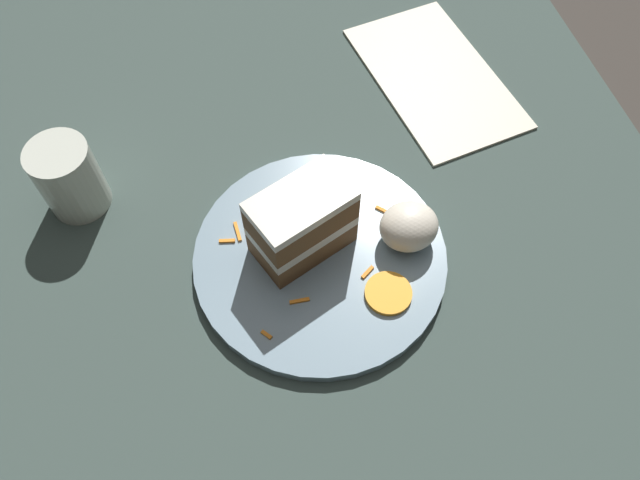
{
  "coord_description": "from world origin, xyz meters",
  "views": [
    {
      "loc": [
        0.03,
        0.38,
        0.66
      ],
      "look_at": [
        -0.05,
        0.04,
        0.07
      ],
      "focal_mm": 35.0,
      "sensor_mm": 36.0,
      "label": 1
    }
  ],
  "objects_px": {
    "cake_slice": "(302,223)",
    "cream_dollop": "(409,226)",
    "orange_garnish": "(388,293)",
    "plate": "(320,258)",
    "drinking_glass": "(71,181)",
    "menu_card": "(435,77)"
  },
  "relations": [
    {
      "from": "cake_slice",
      "to": "orange_garnish",
      "type": "height_order",
      "value": "cake_slice"
    },
    {
      "from": "cake_slice",
      "to": "drinking_glass",
      "type": "distance_m",
      "value": 0.28
    },
    {
      "from": "cream_dollop",
      "to": "orange_garnish",
      "type": "bearing_deg",
      "value": 56.32
    },
    {
      "from": "drinking_glass",
      "to": "orange_garnish",
      "type": "bearing_deg",
      "value": 145.36
    },
    {
      "from": "cake_slice",
      "to": "orange_garnish",
      "type": "relative_size",
      "value": 2.38
    },
    {
      "from": "cream_dollop",
      "to": "drinking_glass",
      "type": "distance_m",
      "value": 0.4
    },
    {
      "from": "plate",
      "to": "cream_dollop",
      "type": "distance_m",
      "value": 0.11
    },
    {
      "from": "orange_garnish",
      "to": "drinking_glass",
      "type": "height_order",
      "value": "drinking_glass"
    },
    {
      "from": "plate",
      "to": "drinking_glass",
      "type": "distance_m",
      "value": 0.31
    },
    {
      "from": "cream_dollop",
      "to": "drinking_glass",
      "type": "bearing_deg",
      "value": -23.61
    },
    {
      "from": "cake_slice",
      "to": "cream_dollop",
      "type": "xyz_separation_m",
      "value": [
        -0.12,
        0.02,
        -0.02
      ]
    },
    {
      "from": "cake_slice",
      "to": "plate",
      "type": "bearing_deg",
      "value": -160.84
    },
    {
      "from": "cream_dollop",
      "to": "orange_garnish",
      "type": "distance_m",
      "value": 0.08
    },
    {
      "from": "plate",
      "to": "menu_card",
      "type": "relative_size",
      "value": 1.07
    },
    {
      "from": "plate",
      "to": "cake_slice",
      "type": "bearing_deg",
      "value": -48.61
    },
    {
      "from": "drinking_glass",
      "to": "cake_slice",
      "type": "bearing_deg",
      "value": 150.94
    },
    {
      "from": "orange_garnish",
      "to": "plate",
      "type": "bearing_deg",
      "value": -48.43
    },
    {
      "from": "cake_slice",
      "to": "drinking_glass",
      "type": "height_order",
      "value": "cake_slice"
    },
    {
      "from": "cream_dollop",
      "to": "menu_card",
      "type": "bearing_deg",
      "value": -117.27
    },
    {
      "from": "drinking_glass",
      "to": "cream_dollop",
      "type": "bearing_deg",
      "value": 156.39
    },
    {
      "from": "plate",
      "to": "cream_dollop",
      "type": "xyz_separation_m",
      "value": [
        -0.1,
        0.0,
        0.03
      ]
    },
    {
      "from": "plate",
      "to": "drinking_glass",
      "type": "xyz_separation_m",
      "value": [
        0.26,
        -0.16,
        0.03
      ]
    }
  ]
}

